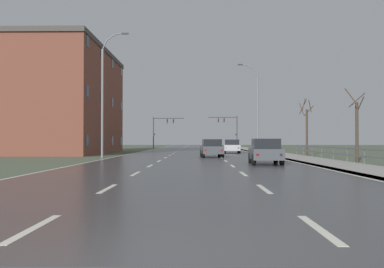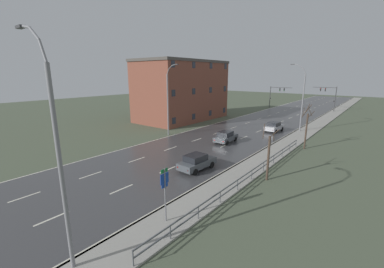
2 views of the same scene
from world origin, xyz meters
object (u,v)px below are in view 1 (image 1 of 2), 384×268
(car_near_right, at_px, (265,151))
(brick_building, at_px, (63,101))
(traffic_signal_right, at_px, (230,126))
(traffic_signal_left, at_px, (161,126))
(car_far_left, at_px, (212,148))
(street_lamp_midground, at_px, (256,109))
(street_lamp_left_bank, at_px, (104,96))
(car_mid_centre, at_px, (232,146))

(car_near_right, relative_size, brick_building, 0.22)
(traffic_signal_right, xyz_separation_m, traffic_signal_left, (-12.94, -1.90, -0.16))
(car_near_right, xyz_separation_m, brick_building, (-19.55, 20.78, 5.12))
(traffic_signal_left, xyz_separation_m, car_far_left, (7.99, -39.72, -3.29))
(brick_building, bearing_deg, street_lamp_midground, 7.53)
(traffic_signal_right, bearing_deg, car_far_left, -96.78)
(street_lamp_left_bank, relative_size, traffic_signal_right, 1.71)
(traffic_signal_right, bearing_deg, brick_building, -124.61)
(car_far_left, bearing_deg, street_lamp_left_bank, -172.51)
(car_mid_centre, xyz_separation_m, car_far_left, (-2.69, -10.76, 0.00))
(street_lamp_midground, distance_m, traffic_signal_left, 29.82)
(traffic_signal_right, distance_m, car_near_right, 52.19)
(car_near_right, height_order, car_mid_centre, same)
(street_lamp_midground, height_order, car_mid_centre, street_lamp_midground)
(traffic_signal_left, height_order, car_far_left, traffic_signal_left)
(traffic_signal_right, relative_size, car_near_right, 1.47)
(traffic_signal_right, height_order, car_mid_centre, traffic_signal_right)
(street_lamp_left_bank, bearing_deg, car_far_left, 10.66)
(car_far_left, relative_size, brick_building, 0.22)
(traffic_signal_right, distance_m, car_mid_centre, 31.13)
(street_lamp_midground, height_order, brick_building, brick_building)
(traffic_signal_left, bearing_deg, car_far_left, -78.62)
(traffic_signal_right, height_order, car_far_left, traffic_signal_right)
(street_lamp_midground, xyz_separation_m, traffic_signal_right, (-0.92, 28.29, -1.01))
(street_lamp_left_bank, distance_m, traffic_signal_right, 45.54)
(street_lamp_left_bank, bearing_deg, street_lamp_midground, 45.23)
(street_lamp_left_bank, height_order, car_mid_centre, street_lamp_left_bank)
(traffic_signal_left, bearing_deg, traffic_signal_right, 8.37)
(traffic_signal_right, relative_size, car_far_left, 1.47)
(car_far_left, bearing_deg, car_mid_centre, 72.79)
(street_lamp_left_bank, bearing_deg, car_near_right, -36.04)
(street_lamp_midground, relative_size, traffic_signal_left, 1.83)
(car_far_left, distance_m, brick_building, 20.25)
(traffic_signal_right, xyz_separation_m, car_near_right, (-2.02, -52.04, -3.45))
(brick_building, bearing_deg, traffic_signal_right, 55.39)
(street_lamp_left_bank, bearing_deg, car_mid_centre, 46.71)
(car_far_left, bearing_deg, brick_building, 144.89)
(street_lamp_midground, bearing_deg, traffic_signal_right, 91.86)
(car_near_right, bearing_deg, street_lamp_midground, 85.98)
(traffic_signal_left, relative_size, brick_building, 0.31)
(street_lamp_left_bank, bearing_deg, brick_building, 122.11)
(car_far_left, xyz_separation_m, brick_building, (-16.62, 10.36, 5.12))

